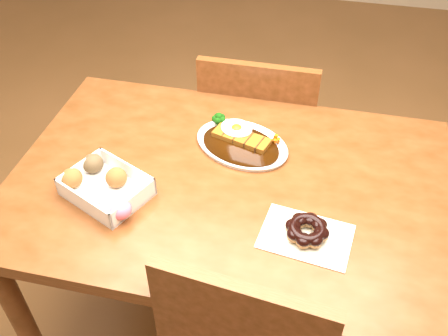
% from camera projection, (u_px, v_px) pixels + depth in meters
% --- Properties ---
extents(ground, '(6.00, 6.00, 0.00)m').
position_uv_depth(ground, '(229.00, 325.00, 1.86)').
color(ground, brown).
rests_on(ground, ground).
extents(table, '(1.20, 0.80, 0.75)m').
position_uv_depth(table, '(231.00, 205.00, 1.42)').
color(table, '#4A280E').
rests_on(table, ground).
extents(chair_far, '(0.42, 0.42, 0.87)m').
position_uv_depth(chair_far, '(259.00, 137.00, 1.92)').
color(chair_far, '#4A280E').
rests_on(chair_far, ground).
extents(katsu_curry_plate, '(0.33, 0.28, 0.06)m').
position_uv_depth(katsu_curry_plate, '(241.00, 141.00, 1.45)').
color(katsu_curry_plate, white).
rests_on(katsu_curry_plate, table).
extents(donut_box, '(0.25, 0.23, 0.06)m').
position_uv_depth(donut_box, '(104.00, 186.00, 1.30)').
color(donut_box, white).
rests_on(donut_box, table).
extents(pon_de_ring, '(0.23, 0.18, 0.04)m').
position_uv_depth(pon_de_ring, '(307.00, 231.00, 1.19)').
color(pon_de_ring, silver).
rests_on(pon_de_ring, table).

